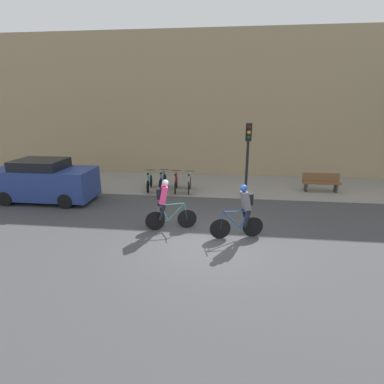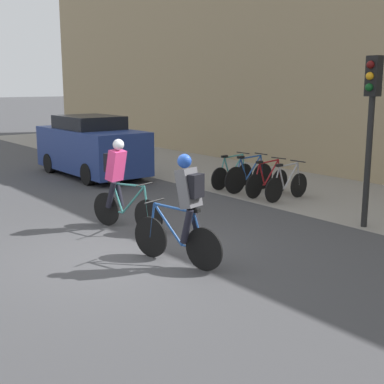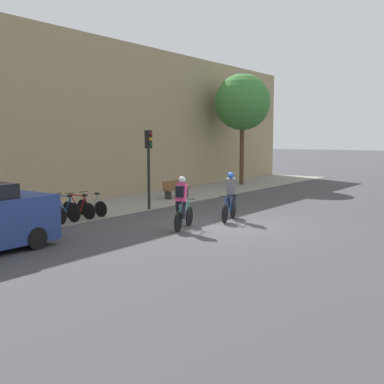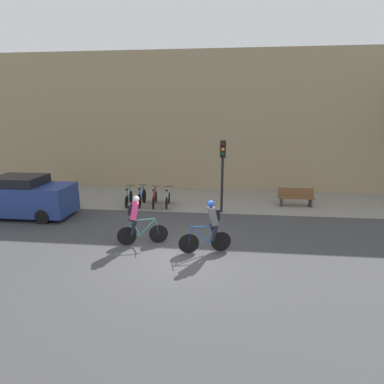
% 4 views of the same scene
% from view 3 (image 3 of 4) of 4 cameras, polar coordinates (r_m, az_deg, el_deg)
% --- Properties ---
extents(ground, '(200.00, 200.00, 0.00)m').
position_cam_3_polar(ground, '(16.74, 4.11, -4.01)').
color(ground, '#3D3D3F').
extents(kerb_strip, '(44.00, 4.50, 0.01)m').
position_cam_3_polar(kerb_strip, '(21.00, -11.82, -1.97)').
color(kerb_strip, gray).
rests_on(kerb_strip, ground).
extents(building_facade, '(44.00, 0.60, 7.96)m').
position_cam_3_polar(building_facade, '(22.74, -16.48, 8.59)').
color(building_facade, '#9E8966').
rests_on(building_facade, ground).
extents(cyclist_pink, '(1.72, 0.64, 1.78)m').
position_cam_3_polar(cyclist_pink, '(15.80, -1.20, -1.15)').
color(cyclist_pink, black).
rests_on(cyclist_pink, ground).
extents(cyclist_grey, '(1.72, 0.62, 1.78)m').
position_cam_3_polar(cyclist_grey, '(17.75, 4.60, -0.33)').
color(cyclist_grey, black).
rests_on(cyclist_grey, ground).
extents(parked_bike_0, '(0.46, 1.62, 0.94)m').
position_cam_3_polar(parked_bike_0, '(17.82, -16.52, -2.38)').
color(parked_bike_0, black).
rests_on(parked_bike_0, ground).
extents(parked_bike_1, '(0.46, 1.71, 0.99)m').
position_cam_3_polar(parked_bike_1, '(18.23, -14.88, -2.03)').
color(parked_bike_1, black).
rests_on(parked_bike_1, ground).
extents(parked_bike_2, '(0.46, 1.64, 0.94)m').
position_cam_3_polar(parked_bike_2, '(18.66, -13.29, -1.89)').
color(parked_bike_2, black).
rests_on(parked_bike_2, ground).
extents(parked_bike_3, '(0.46, 1.57, 0.94)m').
position_cam_3_polar(parked_bike_3, '(19.10, -11.80, -1.66)').
color(parked_bike_3, black).
rests_on(parked_bike_3, ground).
extents(traffic_light_pole, '(0.26, 0.30, 3.34)m').
position_cam_3_polar(traffic_light_pole, '(20.39, -5.14, 4.45)').
color(traffic_light_pole, black).
rests_on(traffic_light_pole, ground).
extents(bench, '(1.75, 0.44, 0.89)m').
position_cam_3_polar(bench, '(24.27, -1.92, 0.41)').
color(bench, brown).
rests_on(bench, ground).
extents(street_tree_0, '(3.56, 3.56, 7.06)m').
position_cam_3_polar(street_tree_0, '(31.30, 6.00, 10.52)').
color(street_tree_0, '#4C3823').
rests_on(street_tree_0, ground).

